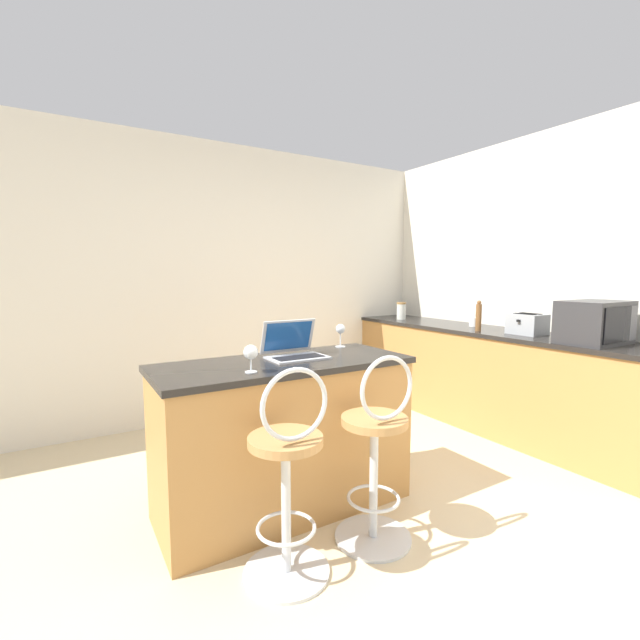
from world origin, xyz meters
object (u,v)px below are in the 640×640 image
at_px(bar_stool_near, 288,480).
at_px(wine_glass_tall, 251,353).
at_px(bar_stool_far, 376,455).
at_px(pepper_mill, 479,316).
at_px(mug_white, 474,322).
at_px(toaster, 527,324).
at_px(microwave, 595,322).
at_px(laptop, 293,348).
at_px(wine_glass_short, 340,330).
at_px(storage_jar, 401,311).

bearing_deg(bar_stool_near, wine_glass_tall, 93.29).
height_order(bar_stool_far, pepper_mill, pepper_mill).
xyz_separation_m(bar_stool_far, mug_white, (2.03, 1.07, 0.47)).
xyz_separation_m(bar_stool_near, toaster, (2.47, 0.48, 0.51)).
bearing_deg(pepper_mill, toaster, -62.80).
bearing_deg(wine_glass_tall, pepper_mill, 11.29).
bearing_deg(toaster, mug_white, 83.72).
xyz_separation_m(bar_stool_far, toaster, (1.96, 0.48, 0.51)).
bearing_deg(microwave, laptop, 162.13).
bearing_deg(wine_glass_tall, laptop, 33.76).
distance_m(bar_stool_near, mug_white, 2.79).
xyz_separation_m(pepper_mill, wine_glass_short, (-1.50, -0.06, -0.01)).
relative_size(bar_stool_near, laptop, 2.86).
relative_size(toaster, wine_glass_short, 1.66).
distance_m(laptop, toaster, 2.12).
relative_size(bar_stool_near, wine_glass_tall, 6.99).
distance_m(microwave, wine_glass_short, 1.83).
bearing_deg(microwave, storage_jar, 91.55).
distance_m(bar_stool_near, wine_glass_tall, 0.63).
bearing_deg(bar_stool_near, pepper_mill, 19.73).
bearing_deg(mug_white, bar_stool_near, -157.18).
xyz_separation_m(wine_glass_tall, wine_glass_short, (0.82, 0.40, 0.01)).
bearing_deg(laptop, pepper_mill, 6.25).
distance_m(wine_glass_tall, storage_jar, 2.86).
xyz_separation_m(laptop, wine_glass_short, (0.44, 0.15, 0.06)).
bearing_deg(bar_stool_far, wine_glass_tall, 145.59).
relative_size(wine_glass_short, mug_white, 1.60).
relative_size(bar_stool_far, mug_white, 10.08).
bearing_deg(microwave, bar_stool_near, 178.56).
xyz_separation_m(wine_glass_tall, mug_white, (2.55, 0.71, -0.05)).
height_order(bar_stool_near, mug_white, bar_stool_near).
bearing_deg(microwave, wine_glass_short, 153.34).
bearing_deg(toaster, microwave, -93.73).
distance_m(wine_glass_tall, mug_white, 2.65).
distance_m(toaster, mug_white, 0.59).
bearing_deg(storage_jar, mug_white, -79.75).
relative_size(laptop, pepper_mill, 1.28).
distance_m(microwave, pepper_mill, 0.90).
distance_m(laptop, wine_glass_short, 0.47).
height_order(wine_glass_tall, wine_glass_short, wine_glass_short).
xyz_separation_m(microwave, storage_jar, (-0.05, 1.98, -0.06)).
distance_m(microwave, mug_white, 1.14).
distance_m(bar_stool_near, bar_stool_far, 0.50).
relative_size(laptop, wine_glass_short, 2.20).
distance_m(laptop, microwave, 2.19).
distance_m(bar_stool_near, laptop, 0.85).
bearing_deg(toaster, storage_jar, 93.53).
height_order(bar_stool_near, storage_jar, storage_jar).
distance_m(bar_stool_far, wine_glass_tall, 0.82).
xyz_separation_m(wine_glass_short, storage_jar, (1.59, 1.15, -0.02)).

